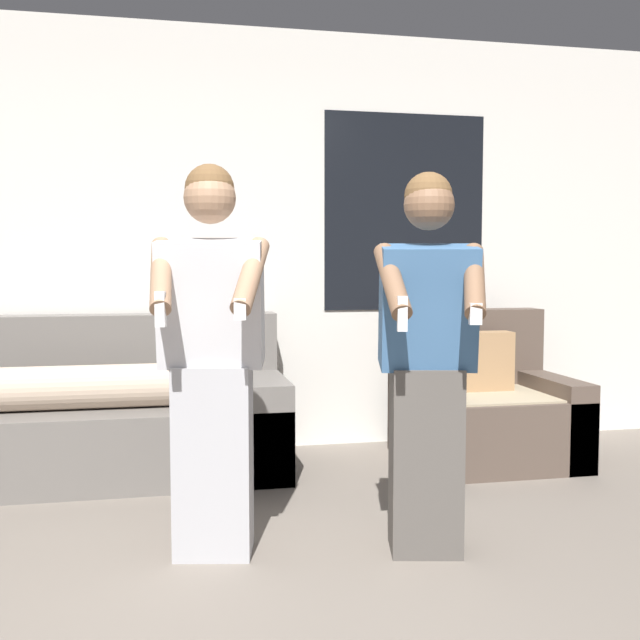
% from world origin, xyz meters
% --- Properties ---
extents(wall_back, '(6.25, 0.07, 2.70)m').
position_xyz_m(wall_back, '(0.02, 2.85, 1.35)').
color(wall_back, silver).
rests_on(wall_back, ground_plane).
extents(couch, '(2.20, 0.87, 0.90)m').
position_xyz_m(couch, '(-0.82, 2.38, 0.31)').
color(couch, slate).
rests_on(couch, ground_plane).
extents(armchair, '(0.99, 0.85, 0.91)m').
position_xyz_m(armchair, '(1.51, 2.25, 0.31)').
color(armchair, brown).
rests_on(armchair, ground_plane).
extents(person_left, '(0.48, 0.54, 1.60)m').
position_xyz_m(person_left, '(-0.22, 1.05, 0.81)').
color(person_left, '#B2B2B7').
rests_on(person_left, ground_plane).
extents(person_right, '(0.46, 0.54, 1.57)m').
position_xyz_m(person_right, '(0.65, 0.90, 0.80)').
color(person_right, '#56514C').
rests_on(person_right, ground_plane).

